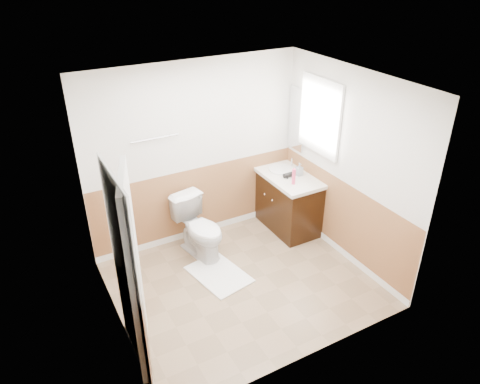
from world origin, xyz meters
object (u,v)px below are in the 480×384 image
lotion_bottle (294,177)px  toilet (200,228)px  vanity_cabinet (286,201)px  soap_dispenser (299,169)px  bath_mat (219,274)px

lotion_bottle → toilet: bearing=169.5°
toilet → vanity_cabinet: (1.40, 0.06, -0.00)m
toilet → vanity_cabinet: size_ratio=0.74×
soap_dispenser → toilet: bearing=177.8°
bath_mat → lotion_bottle: size_ratio=3.64×
soap_dispenser → bath_mat: bearing=-162.6°
vanity_cabinet → soap_dispenser: soap_dispenser is taller
toilet → bath_mat: 0.66m
toilet → lotion_bottle: 1.43m
toilet → lotion_bottle: size_ratio=3.68×
vanity_cabinet → soap_dispenser: (0.12, -0.12, 0.54)m
bath_mat → vanity_cabinet: vanity_cabinet is taller
toilet → vanity_cabinet: 1.40m
lotion_bottle → soap_dispenser: (0.22, 0.18, -0.02)m
bath_mat → vanity_cabinet: size_ratio=0.73×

